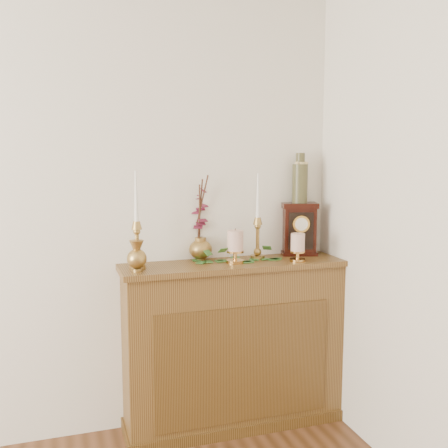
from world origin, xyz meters
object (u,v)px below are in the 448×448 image
object	(u,v)px
candlestick_left	(137,237)
candlestick_center	(258,231)
mantel_clock	(299,229)
bud_vase	(137,256)
ginger_jar	(200,221)
ceramic_vase	(300,180)

from	to	relation	value
candlestick_left	candlestick_center	bearing A→B (deg)	4.12
candlestick_center	mantel_clock	distance (m)	0.28
candlestick_center	mantel_clock	xyz separation A→B (m)	(0.28, 0.05, -0.01)
candlestick_left	mantel_clock	bearing A→B (deg)	5.78
candlestick_center	bud_vase	size ratio (longest dim) A/B	3.00
ginger_jar	mantel_clock	distance (m)	0.59
ceramic_vase	ginger_jar	bearing A→B (deg)	175.24
bud_vase	ginger_jar	distance (m)	0.47
ginger_jar	ceramic_vase	xyz separation A→B (m)	(0.58, -0.05, 0.22)
candlestick_left	ceramic_vase	bearing A→B (deg)	5.93
candlestick_center	ginger_jar	world-z (taller)	candlestick_center
bud_vase	mantel_clock	size ratio (longest dim) A/B	0.52
bud_vase	ceramic_vase	bearing A→B (deg)	10.41
candlestick_center	ceramic_vase	bearing A→B (deg)	10.28
candlestick_left	bud_vase	size ratio (longest dim) A/B	3.14
ginger_jar	bud_vase	bearing A→B (deg)	-149.52
ginger_jar	mantel_clock	world-z (taller)	ginger_jar
candlestick_center	ginger_jar	size ratio (longest dim) A/B	1.01
candlestick_center	ceramic_vase	world-z (taller)	ceramic_vase
candlestick_left	candlestick_center	distance (m)	0.68
ceramic_vase	bud_vase	bearing A→B (deg)	-169.59
candlestick_center	ginger_jar	bearing A→B (deg)	162.05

